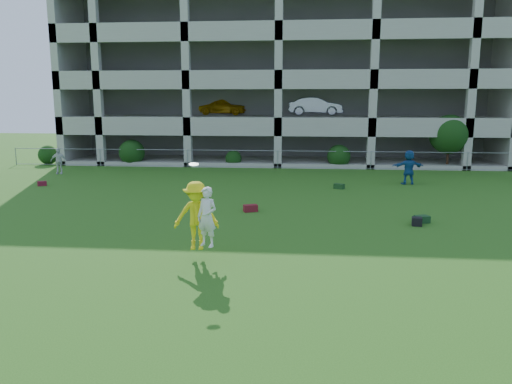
# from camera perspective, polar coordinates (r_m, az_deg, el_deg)

# --- Properties ---
(ground) EXTENTS (100.00, 100.00, 0.00)m
(ground) POSITION_cam_1_polar(r_m,az_deg,el_deg) (14.23, -1.38, -7.77)
(ground) COLOR #235114
(ground) RESTS_ON ground
(bystander_b) EXTENTS (0.97, 0.53, 1.57)m
(bystander_b) POSITION_cam_1_polar(r_m,az_deg,el_deg) (32.49, -21.65, 3.31)
(bystander_b) COLOR silver
(bystander_b) RESTS_ON ground
(bystander_d) EXTENTS (1.75, 0.79, 1.82)m
(bystander_d) POSITION_cam_1_polar(r_m,az_deg,el_deg) (27.72, 17.05, 2.73)
(bystander_d) COLOR #1E4F8C
(bystander_d) RESTS_ON ground
(bag_red_a) EXTENTS (0.62, 0.49, 0.28)m
(bag_red_a) POSITION_cam_1_polar(r_m,az_deg,el_deg) (20.14, -0.63, -1.86)
(bag_red_a) COLOR #5E1610
(bag_red_a) RESTS_ON ground
(bag_green_c) EXTENTS (0.59, 0.49, 0.26)m
(bag_green_c) POSITION_cam_1_polar(r_m,az_deg,el_deg) (19.35, 18.44, -2.96)
(bag_green_c) COLOR #153413
(bag_green_c) RESTS_ON ground
(crate_d) EXTENTS (0.40, 0.40, 0.30)m
(crate_d) POSITION_cam_1_polar(r_m,az_deg,el_deg) (18.84, 17.91, -3.23)
(crate_d) COLOR black
(crate_d) RESTS_ON ground
(bag_red_f) EXTENTS (0.53, 0.47, 0.24)m
(bag_red_f) POSITION_cam_1_polar(r_m,az_deg,el_deg) (28.42, -23.26, 0.90)
(bag_red_f) COLOR #530E17
(bag_red_f) RESTS_ON ground
(bag_green_g) EXTENTS (0.58, 0.50, 0.25)m
(bag_green_g) POSITION_cam_1_polar(r_m,az_deg,el_deg) (25.61, 9.48, 0.65)
(bag_green_g) COLOR #133617
(bag_green_g) RESTS_ON ground
(frisbee_contest) EXTENTS (1.40, 1.09, 2.49)m
(frisbee_contest) POSITION_cam_1_polar(r_m,az_deg,el_deg) (14.06, -6.61, -2.72)
(frisbee_contest) COLOR yellow
(frisbee_contest) RESTS_ON ground
(parking_garage) EXTENTS (30.00, 14.00, 12.00)m
(parking_garage) POSITION_cam_1_polar(r_m,az_deg,el_deg) (41.17, 3.16, 12.71)
(parking_garage) COLOR #9E998C
(parking_garage) RESTS_ON ground
(fence) EXTENTS (36.06, 0.06, 1.20)m
(fence) POSITION_cam_1_polar(r_m,az_deg,el_deg) (32.68, 2.49, 3.78)
(fence) COLOR gray
(fence) RESTS_ON ground
(shrub_row) EXTENTS (34.38, 2.52, 3.50)m
(shrub_row) POSITION_cam_1_polar(r_m,az_deg,el_deg) (33.38, 10.49, 5.31)
(shrub_row) COLOR #163D11
(shrub_row) RESTS_ON ground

